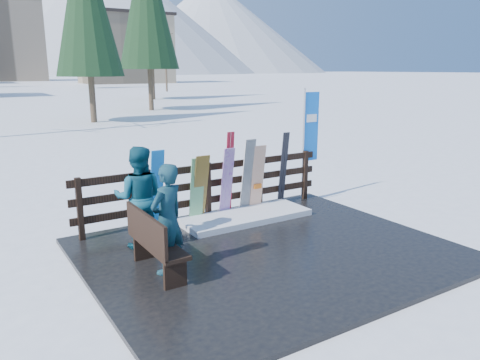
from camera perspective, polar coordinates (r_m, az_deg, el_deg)
ground at (r=8.16m, az=3.60°, el=-8.96°), size 700.00×700.00×0.00m
deck at (r=8.14m, az=3.60°, el=-8.70°), size 6.00×5.00×0.08m
fence at (r=9.70m, az=-3.93°, el=-0.70°), size 5.60×0.10×1.15m
snow_patch at (r=9.64m, az=0.68°, el=-4.48°), size 2.71×1.00×0.12m
bench at (r=7.15m, az=-10.54°, el=-7.35°), size 0.41×1.50×0.97m
snowboard_0 at (r=8.98m, az=-10.13°, el=-1.21°), size 0.25×0.32×1.57m
snowboard_1 at (r=9.35m, az=-5.28°, el=-1.23°), size 0.29×0.22×1.33m
snowboard_2 at (r=9.38m, az=-4.87°, el=-1.03°), size 0.30×0.33×1.38m
snowboard_3 at (r=9.65m, az=-1.62°, el=-0.29°), size 0.24×0.28×1.47m
snowboard_4 at (r=9.90m, az=0.93°, el=0.47°), size 0.25×0.27×1.61m
snowboard_5 at (r=10.06m, az=2.14°, el=0.21°), size 0.30×0.22×1.45m
ski_pair_a at (r=9.73m, az=-1.35°, el=0.75°), size 0.16×0.19×1.78m
ski_pair_b at (r=10.52m, az=5.30°, el=1.36°), size 0.17×0.20×1.67m
rental_flag at (r=11.09m, az=8.44°, el=5.95°), size 0.45×0.04×2.60m
person_front at (r=7.06m, az=-8.86°, el=-4.73°), size 0.72×0.61×1.68m
person_back at (r=8.14m, az=-12.20°, el=-2.11°), size 1.08×1.00×1.77m
trees at (r=53.15m, az=-24.21°, el=15.35°), size 42.27×68.67×13.71m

